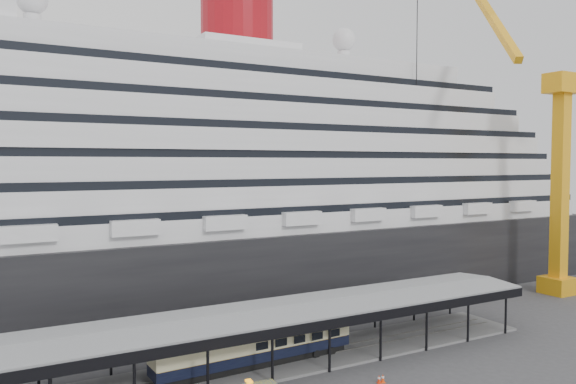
# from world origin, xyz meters

# --- Properties ---
(ground) EXTENTS (200.00, 200.00, 0.00)m
(ground) POSITION_xyz_m (0.00, 0.00, 0.00)
(ground) COLOR #39393C
(ground) RESTS_ON ground
(cruise_ship) EXTENTS (130.00, 30.00, 43.90)m
(cruise_ship) POSITION_xyz_m (0.05, 32.00, 18.35)
(cruise_ship) COLOR black
(cruise_ship) RESTS_ON ground
(platform_canopy) EXTENTS (56.00, 9.18, 5.30)m
(platform_canopy) POSITION_xyz_m (0.00, 5.00, 2.36)
(platform_canopy) COLOR slate
(platform_canopy) RESTS_ON ground
(crane_yellow) EXTENTS (23.83, 18.78, 47.60)m
(crane_yellow) POSITION_xyz_m (47.06, 10.54, 19.96)
(crane_yellow) COLOR #F0A315
(crane_yellow) RESTS_ON ground
(pullman_carriage) EXTENTS (19.52, 3.28, 19.09)m
(pullman_carriage) POSITION_xyz_m (-2.43, 5.00, 2.35)
(pullman_carriage) COLOR black
(pullman_carriage) RESTS_ON ground
(traffic_cone_mid) EXTENTS (0.45, 0.45, 0.71)m
(traffic_cone_mid) POSITION_xyz_m (5.15, -3.28, 0.35)
(traffic_cone_mid) COLOR red
(traffic_cone_mid) RESTS_ON ground
(traffic_cone_right) EXTENTS (0.48, 0.48, 0.76)m
(traffic_cone_right) POSITION_xyz_m (5.50, -3.36, 0.38)
(traffic_cone_right) COLOR #F0430D
(traffic_cone_right) RESTS_ON ground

